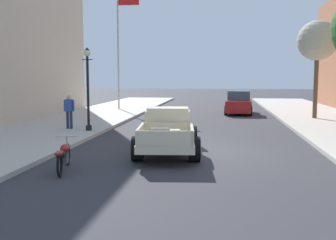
% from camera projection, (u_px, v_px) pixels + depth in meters
% --- Properties ---
extents(ground_plane, '(140.00, 140.00, 0.00)m').
position_uv_depth(ground_plane, '(193.00, 149.00, 14.63)').
color(ground_plane, '#333338').
extents(sidewalk_left, '(5.50, 64.00, 0.15)m').
position_uv_depth(sidewalk_left, '(8.00, 143.00, 15.59)').
color(sidewalk_left, '#B7B2A8').
rests_on(sidewalk_left, ground).
extents(hotrod_truck_cream, '(2.50, 5.05, 1.58)m').
position_uv_depth(hotrod_truck_cream, '(168.00, 131.00, 14.12)').
color(hotrod_truck_cream, beige).
rests_on(hotrod_truck_cream, ground).
extents(motorcycle_parked, '(0.74, 2.08, 0.93)m').
position_uv_depth(motorcycle_parked, '(64.00, 156.00, 11.28)').
color(motorcycle_parked, black).
rests_on(motorcycle_parked, ground).
extents(car_background_red, '(2.06, 4.39, 1.65)m').
position_uv_depth(car_background_red, '(239.00, 103.00, 28.35)').
color(car_background_red, '#AD1E1E').
rests_on(car_background_red, ground).
extents(pedestrian_sidewalk_left, '(0.53, 0.22, 1.65)m').
position_uv_depth(pedestrian_sidewalk_left, '(69.00, 109.00, 19.24)').
color(pedestrian_sidewalk_left, '#232847').
rests_on(pedestrian_sidewalk_left, sidewalk_left).
extents(street_lamp_near, '(0.50, 0.32, 3.85)m').
position_uv_depth(street_lamp_near, '(88.00, 83.00, 18.44)').
color(street_lamp_near, black).
rests_on(street_lamp_near, sidewalk_left).
extents(flagpole, '(1.74, 0.16, 9.16)m').
position_uv_depth(flagpole, '(121.00, 35.00, 30.29)').
color(flagpole, '#B2B2B7').
rests_on(flagpole, sidewalk_left).
extents(street_tree_second, '(2.38, 2.38, 5.83)m').
position_uv_depth(street_tree_second, '(318.00, 41.00, 23.70)').
color(street_tree_second, brown).
rests_on(street_tree_second, sidewalk_right).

